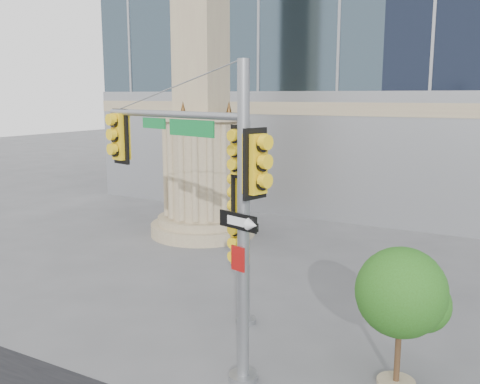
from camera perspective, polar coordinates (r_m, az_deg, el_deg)
The scene contains 5 objects.
ground at distance 12.70m, azimuth -3.66°, elevation -17.01°, with size 120.00×120.00×0.00m, color #545456.
monument at distance 22.11m, azimuth -4.13°, elevation 9.49°, with size 4.40×4.40×16.60m.
main_signal_pole at distance 11.21m, azimuth -3.94°, elevation 1.04°, with size 4.92×1.74×6.50m.
secondary_signal_pole at distance 13.28m, azimuth 0.17°, elevation -1.74°, with size 0.90×0.80×5.20m.
street_tree at distance 11.25m, azimuth 16.98°, elevation -10.58°, with size 1.85×1.81×2.89m.
Camera 1 is at (6.22, -9.42, 5.83)m, focal length 40.00 mm.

